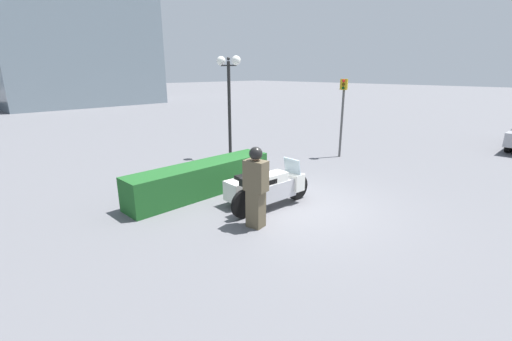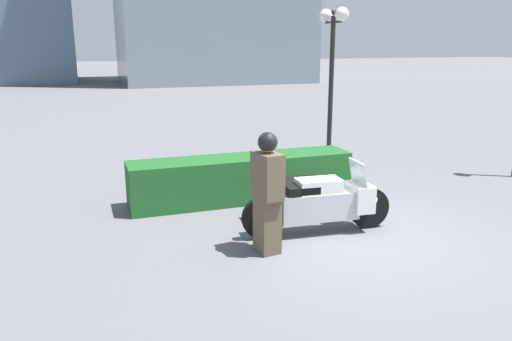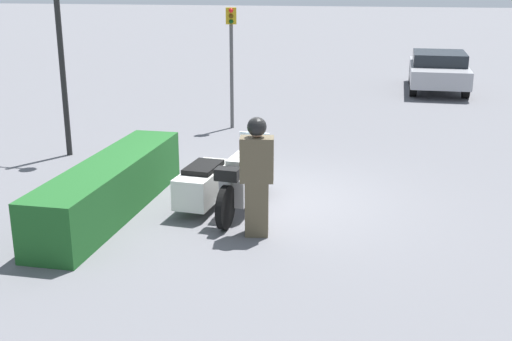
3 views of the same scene
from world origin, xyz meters
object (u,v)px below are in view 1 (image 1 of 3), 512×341
at_px(officer_rider, 256,186).
at_px(hedge_bush_curbside, 202,179).
at_px(police_motorcycle, 265,186).
at_px(twin_lamp_post, 229,82).
at_px(traffic_light_near, 343,106).

distance_m(officer_rider, hedge_bush_curbside, 2.61).
distance_m(police_motorcycle, twin_lamp_post, 5.42).
relative_size(police_motorcycle, twin_lamp_post, 0.66).
height_order(officer_rider, hedge_bush_curbside, officer_rider).
distance_m(officer_rider, twin_lamp_post, 6.41).
bearing_deg(traffic_light_near, twin_lamp_post, -55.88).
bearing_deg(traffic_light_near, police_motorcycle, -2.07).
distance_m(police_motorcycle, officer_rider, 1.44).
height_order(twin_lamp_post, traffic_light_near, twin_lamp_post).
xyz_separation_m(police_motorcycle, officer_rider, (-1.11, -0.78, 0.48)).
height_order(police_motorcycle, twin_lamp_post, twin_lamp_post).
distance_m(hedge_bush_curbside, twin_lamp_post, 4.68).
distance_m(twin_lamp_post, traffic_light_near, 4.43).
bearing_deg(traffic_light_near, officer_rider, 2.07).
relative_size(officer_rider, twin_lamp_post, 0.47).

